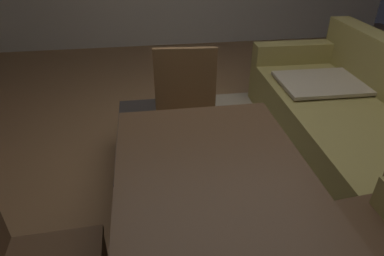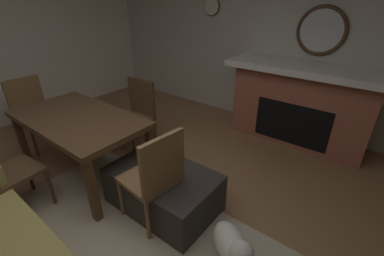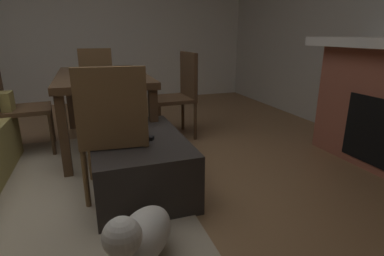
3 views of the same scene
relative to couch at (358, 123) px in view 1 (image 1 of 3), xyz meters
name	(u,v)px [view 1 (image 1 of 3)]	position (x,y,z in m)	size (l,w,h in m)	color
floor	(234,172)	(0.09, -1.01, -0.30)	(7.88, 7.88, 0.00)	olive
area_rug	(260,166)	(0.07, -0.80, -0.29)	(2.60, 2.00, 0.01)	tan
couch	(358,123)	(0.00, 0.00, 0.00)	(2.31, 1.03, 0.85)	#9E8E4C
ottoman_coffee_table	(166,155)	(0.07, -1.53, -0.10)	(1.03, 0.66, 0.40)	#2D2826
tv_remote	(160,125)	(0.00, -1.56, 0.12)	(0.05, 0.16, 0.02)	black
dining_table	(223,218)	(1.13, -1.38, 0.36)	(1.53, 0.84, 0.74)	#513823
dining_chair_west	(186,109)	(-0.02, -1.37, 0.23)	(0.48, 0.48, 0.93)	brown
small_dog	(173,102)	(-0.78, -1.39, -0.11)	(0.47, 0.44, 0.33)	silver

